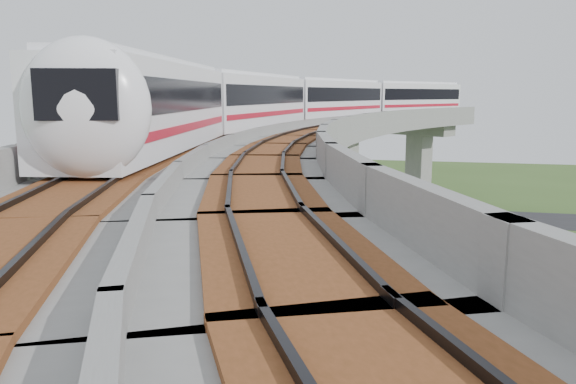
% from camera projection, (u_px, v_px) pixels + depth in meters
% --- Properties ---
extents(ground, '(160.00, 160.00, 0.00)m').
position_uv_depth(ground, '(260.00, 314.00, 32.92)').
color(ground, '#385221').
rests_on(ground, ground).
extents(dirt_lot, '(18.00, 26.00, 0.04)m').
position_uv_depth(dirt_lot, '(519.00, 352.00, 28.01)').
color(dirt_lot, gray).
rests_on(dirt_lot, ground).
extents(asphalt_road, '(60.00, 8.00, 0.03)m').
position_uv_depth(asphalt_road, '(332.00, 211.00, 61.77)').
color(asphalt_road, '#232326').
rests_on(asphalt_road, ground).
extents(viaduct, '(19.58, 73.98, 11.40)m').
position_uv_depth(viaduct, '(326.00, 163.00, 30.54)').
color(viaduct, '#99968E').
rests_on(viaduct, ground).
extents(metro_train, '(17.65, 60.03, 3.64)m').
position_uv_depth(metro_train, '(321.00, 100.00, 41.99)').
color(metro_train, white).
rests_on(metro_train, ground).
extents(fence, '(3.87, 38.73, 1.50)m').
position_uv_depth(fence, '(431.00, 316.00, 30.71)').
color(fence, '#2D382D').
rests_on(fence, ground).
extents(tree_0, '(2.25, 2.25, 2.58)m').
position_uv_depth(tree_0, '(445.00, 219.00, 50.59)').
color(tree_0, '#382314').
rests_on(tree_0, ground).
extents(tree_1, '(2.10, 2.10, 2.77)m').
position_uv_depth(tree_1, '(423.00, 230.00, 45.49)').
color(tree_1, '#382314').
rests_on(tree_1, ground).
extents(tree_2, '(2.06, 2.06, 2.88)m').
position_uv_depth(tree_2, '(393.00, 248.00, 39.54)').
color(tree_2, '#382314').
rests_on(tree_2, ground).
extents(tree_3, '(2.07, 2.07, 3.20)m').
position_uv_depth(tree_3, '(358.00, 285.00, 31.03)').
color(tree_3, '#382314').
rests_on(tree_3, ground).
extents(tree_4, '(2.77, 2.77, 2.97)m').
position_uv_depth(tree_4, '(395.00, 376.00, 22.06)').
color(tree_4, '#382314').
rests_on(tree_4, ground).
extents(car_white, '(1.50, 3.66, 1.24)m').
position_uv_depth(car_white, '(489.00, 366.00, 25.29)').
color(car_white, silver).
rests_on(car_white, dirt_lot).
extents(car_red, '(3.35, 3.30, 1.15)m').
position_uv_depth(car_red, '(572.00, 363.00, 25.68)').
color(car_red, maroon).
rests_on(car_red, dirt_lot).
extents(car_dark, '(3.82, 2.31, 1.03)m').
position_uv_depth(car_dark, '(528.00, 285.00, 36.35)').
color(car_dark, black).
rests_on(car_dark, dirt_lot).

